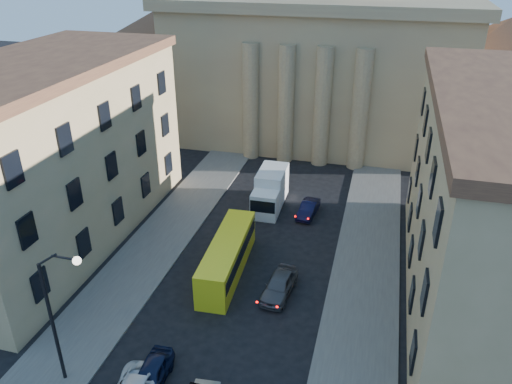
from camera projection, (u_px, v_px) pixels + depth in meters
sidewalk_left at (132, 275)px, 37.51m from camera, size 5.00×60.00×0.15m
sidewalk_right at (361, 313)px, 33.62m from camera, size 5.00×60.00×0.15m
church at (323, 36)px, 62.61m from camera, size 68.02×28.76×36.60m
building_left at (48, 154)px, 39.60m from camera, size 11.60×26.60×14.70m
building_right at (511, 206)px, 31.82m from camera, size 11.60×26.60×14.70m
street_lamp at (57, 308)px, 26.18m from camera, size 2.62×0.44×8.83m
car_left_near at (151, 375)px, 28.06m from camera, size 1.87×4.16×1.39m
car_right_far at (279, 285)px, 35.29m from camera, size 2.23×4.65×1.53m
car_right_distant at (308, 209)px, 45.59m from camera, size 1.75×3.97×1.27m
city_bus at (227, 255)px, 37.35m from camera, size 2.74×9.79×2.73m
box_truck at (270, 191)px, 46.71m from camera, size 2.54×6.20×3.38m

